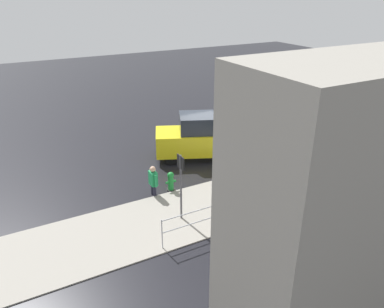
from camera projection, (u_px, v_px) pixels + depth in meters
The scene contains 8 objects.
ground_plane at pixel (202, 154), 17.85m from camera, with size 60.00×60.00×0.00m, color black.
kerb_strip at pixel (256, 192), 14.47m from camera, with size 24.00×3.20×0.04m, color gray.
moving_hatchback at pixel (201, 136), 17.14m from camera, with size 4.25×3.13×2.06m.
delivery_truck at pixel (347, 108), 20.06m from camera, with size 5.73×3.38×2.60m.
fire_hydrant at pixel (171, 182), 14.47m from camera, with size 0.42×0.31×0.80m.
pedestrian at pixel (153, 179), 14.03m from camera, with size 0.24×0.57×1.22m.
metal_railing at pixel (284, 191), 13.13m from camera, with size 9.42×0.04×1.05m.
sign_post at pixel (181, 178), 12.21m from camera, with size 0.07×0.44×2.40m.
Camera 1 is at (8.22, 14.08, 7.27)m, focal length 35.00 mm.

